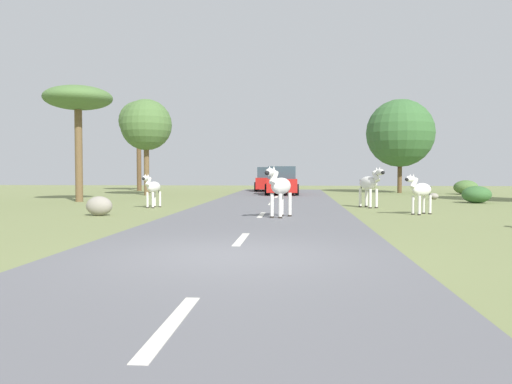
# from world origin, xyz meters

# --- Properties ---
(ground_plane) EXTENTS (90.00, 90.00, 0.00)m
(ground_plane) POSITION_xyz_m (0.00, 0.00, 0.00)
(ground_plane) COLOR olive
(road) EXTENTS (6.00, 64.00, 0.05)m
(road) POSITION_xyz_m (-0.06, 0.00, 0.03)
(road) COLOR slate
(road) RESTS_ON ground_plane
(lane_markings) EXTENTS (0.16, 56.00, 0.01)m
(lane_markings) POSITION_xyz_m (-0.06, -1.00, 0.05)
(lane_markings) COLOR silver
(lane_markings) RESTS_ON road
(zebra_0) EXTENTS (0.91, 1.60, 1.59)m
(zebra_0) POSITION_xyz_m (0.57, 7.22, 1.00)
(zebra_0) COLOR silver
(zebra_0) RESTS_ON road
(zebra_1) EXTENTS (1.21, 1.15, 1.40)m
(zebra_1) POSITION_xyz_m (5.30, 9.21, 0.83)
(zebra_1) COLOR silver
(zebra_1) RESTS_ON ground_plane
(zebra_2) EXTENTS (0.98, 1.64, 1.65)m
(zebra_2) POSITION_xyz_m (4.04, 12.41, 0.98)
(zebra_2) COLOR silver
(zebra_2) RESTS_ON ground_plane
(zebra_3) EXTENTS (0.56, 1.45, 1.38)m
(zebra_3) POSITION_xyz_m (-4.76, 11.76, 0.82)
(zebra_3) COLOR silver
(zebra_3) RESTS_ON ground_plane
(car_0) EXTENTS (2.15, 4.40, 1.74)m
(car_0) POSITION_xyz_m (0.14, 23.11, 0.85)
(car_0) COLOR red
(car_0) RESTS_ON road
(car_1) EXTENTS (2.10, 4.38, 1.74)m
(car_1) POSITION_xyz_m (-0.94, 28.84, 0.85)
(car_1) COLOR red
(car_1) RESTS_ON road
(tree_0) EXTENTS (3.14, 3.14, 5.93)m
(tree_0) POSITION_xyz_m (-8.20, 22.37, 4.33)
(tree_0) COLOR brown
(tree_0) RESTS_ON ground_plane
(tree_1) EXTENTS (4.63, 4.63, 6.42)m
(tree_1) POSITION_xyz_m (8.12, 27.18, 4.10)
(tree_1) COLOR brown
(tree_1) RESTS_ON ground_plane
(tree_2) EXTENTS (3.28, 3.28, 5.62)m
(tree_2) POSITION_xyz_m (-9.51, 15.54, 4.92)
(tree_2) COLOR brown
(tree_2) RESTS_ON ground_plane
(tree_5) EXTENTS (2.99, 2.99, 6.82)m
(tree_5) POSITION_xyz_m (-10.93, 29.53, 5.26)
(tree_5) COLOR brown
(tree_5) RESTS_ON ground_plane
(bush_0) EXTENTS (1.53, 1.37, 0.92)m
(bush_0) POSITION_xyz_m (11.94, 25.25, 0.46)
(bush_0) COLOR #4C7038
(bush_0) RESTS_ON ground_plane
(bush_4) EXTENTS (1.33, 1.20, 0.80)m
(bush_4) POSITION_xyz_m (9.46, 15.98, 0.40)
(bush_4) COLOR #386633
(bush_4) RESTS_ON ground_plane
(rock_0) EXTENTS (0.49, 0.52, 0.33)m
(rock_0) POSITION_xyz_m (8.33, 19.14, 0.17)
(rock_0) COLOR gray
(rock_0) RESTS_ON ground_plane
(rock_1) EXTENTS (0.87, 0.64, 0.65)m
(rock_1) POSITION_xyz_m (-5.49, 7.94, 0.32)
(rock_1) COLOR gray
(rock_1) RESTS_ON ground_plane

